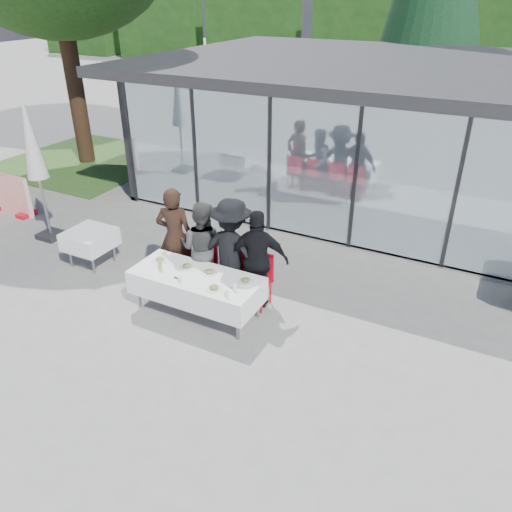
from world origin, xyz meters
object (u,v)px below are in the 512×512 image
Objects in this scene: diner_chair_d at (259,277)px; folded_eyeglasses at (178,278)px; plate_b at (187,266)px; juice_bottle at (160,266)px; diner_b at (202,247)px; plate_extra at (214,288)px; diner_c at (232,251)px; spare_table_left at (90,239)px; diner_chair_b at (205,262)px; diner_chair_a at (179,255)px; plate_d at (246,281)px; diner_chair_c at (234,270)px; market_umbrella at (33,151)px; plate_c at (210,272)px; plate_a at (160,260)px; diner_d at (258,260)px; dining_table at (196,286)px; diner_a at (175,237)px.

folded_eyeglasses is at bearing -135.82° from diner_chair_d.
juice_bottle is (-0.37, -0.27, 0.05)m from plate_b.
plate_extra is (0.83, -0.94, -0.10)m from diner_b.
diner_c is 0.67m from diner_chair_d.
diner_chair_b is at bearing 6.54° from spare_table_left.
plate_d is at bearing -17.65° from diner_chair_a.
diner_chair_c is 0.33× the size of market_umbrella.
plate_extra is 0.72m from folded_eyeglasses.
diner_chair_d is 3.69× the size of plate_c.
diner_chair_b is 1.00× the size of diner_chair_c.
plate_a and plate_extra have the same top height.
spare_table_left is (-2.54, -0.24, -0.32)m from diner_b.
plate_extra is (-0.34, -0.44, 0.00)m from plate_d.
diner_chair_a is 6.96× the size of folded_eyeglasses.
plate_extra is at bearing -5.70° from juice_bottle.
plate_extra is 0.09× the size of market_umbrella.
diner_b is at bearing 94.36° from plate_b.
diner_chair_b is 0.54× the size of diner_d.
diner_d is at bearing -2.52° from market_umbrella.
plate_extra is at bearing -15.21° from plate_a.
plate_b is at bearing -7.04° from spare_table_left.
diner_chair_a is 1.75m from plate_extra.
dining_table is 2.32× the size of diner_chair_d.
diner_d is at bearing 3.66° from spare_table_left.
plate_b is (-0.27, 0.14, 0.24)m from dining_table.
dining_table is at bearing -112.48° from diner_chair_c.
diner_d is 5.52m from market_umbrella.
plate_a reaches higher than spare_table_left.
plate_a is 0.09× the size of market_umbrella.
folded_eyeglasses is (-1.05, -0.43, -0.02)m from plate_d.
folded_eyeglasses is (-0.20, -0.24, 0.22)m from dining_table.
diner_b reaches higher than plate_b.
folded_eyeglasses is (0.11, -0.94, -0.12)m from diner_b.
diner_chair_b is at bearing -98.55° from diner_b.
plate_a is (-1.65, -0.63, 0.24)m from diner_chair_d.
diner_c reaches higher than juice_bottle.
diner_chair_a is 0.54× the size of diner_d.
market_umbrella is at bearing 167.81° from plate_a.
diner_chair_d is 5.60m from market_umbrella.
plate_a is (-1.65, -0.57, -0.13)m from diner_d.
plate_d is 0.09× the size of market_umbrella.
diner_chair_d is (1.72, 0.06, -0.42)m from diner_a.
plate_extra is 5.38m from market_umbrella.
diner_chair_a is (0.00, 0.06, -0.42)m from diner_a.
dining_table is 8.56× the size of plate_c.
folded_eyeglasses is (-0.38, -0.40, -0.02)m from plate_c.
diner_b is 1.80× the size of diner_chair_b.
juice_bottle reaches higher than folded_eyeglasses.
diner_d is 1.67m from juice_bottle.
plate_d is at bearing 148.12° from diner_b.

